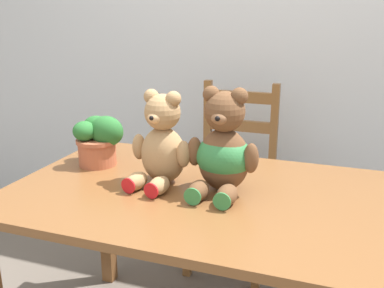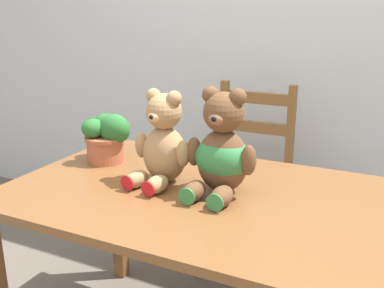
{
  "view_description": "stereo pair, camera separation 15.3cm",
  "coord_description": "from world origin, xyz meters",
  "px_view_note": "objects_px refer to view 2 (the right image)",
  "views": [
    {
      "loc": [
        0.46,
        -0.91,
        1.36
      ],
      "look_at": [
        -0.03,
        0.47,
        0.92
      ],
      "focal_mm": 40.0,
      "sensor_mm": 36.0,
      "label": 1
    },
    {
      "loc": [
        0.6,
        -0.85,
        1.36
      ],
      "look_at": [
        -0.03,
        0.47,
        0.92
      ],
      "focal_mm": 40.0,
      "sensor_mm": 36.0,
      "label": 2
    }
  ],
  "objects_px": {
    "teddy_bear_right": "(222,152)",
    "potted_plant": "(107,136)",
    "teddy_bear_left": "(163,143)",
    "wooden_chair_behind": "(247,183)"
  },
  "relations": [
    {
      "from": "teddy_bear_right",
      "to": "potted_plant",
      "type": "height_order",
      "value": "teddy_bear_right"
    },
    {
      "from": "teddy_bear_right",
      "to": "teddy_bear_left",
      "type": "bearing_deg",
      "value": 3.05
    },
    {
      "from": "wooden_chair_behind",
      "to": "potted_plant",
      "type": "distance_m",
      "value": 0.86
    },
    {
      "from": "wooden_chair_behind",
      "to": "teddy_bear_right",
      "type": "relative_size",
      "value": 2.72
    },
    {
      "from": "teddy_bear_left",
      "to": "wooden_chair_behind",
      "type": "bearing_deg",
      "value": -88.41
    },
    {
      "from": "wooden_chair_behind",
      "to": "potted_plant",
      "type": "height_order",
      "value": "wooden_chair_behind"
    },
    {
      "from": "teddy_bear_right",
      "to": "potted_plant",
      "type": "distance_m",
      "value": 0.57
    },
    {
      "from": "wooden_chair_behind",
      "to": "teddy_bear_right",
      "type": "height_order",
      "value": "teddy_bear_right"
    },
    {
      "from": "wooden_chair_behind",
      "to": "potted_plant",
      "type": "relative_size",
      "value": 4.81
    },
    {
      "from": "teddy_bear_left",
      "to": "teddy_bear_right",
      "type": "height_order",
      "value": "teddy_bear_right"
    }
  ]
}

